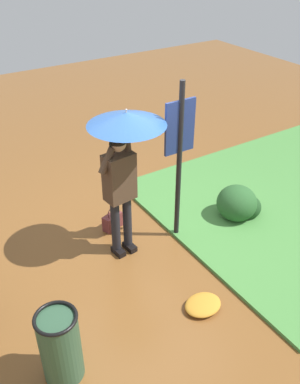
{
  "coord_description": "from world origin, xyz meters",
  "views": [
    {
      "loc": [
        -2.37,
        -3.98,
        3.83
      ],
      "look_at": [
        0.12,
        -0.07,
        0.85
      ],
      "focal_mm": 39.02,
      "sensor_mm": 36.0,
      "label": 1
    }
  ],
  "objects_px": {
    "handbag": "(112,221)",
    "trash_bin": "(60,346)",
    "person_with_umbrella": "(124,148)",
    "info_sign_post": "(179,146)"
  },
  "relations": [
    {
      "from": "info_sign_post",
      "to": "trash_bin",
      "type": "bearing_deg",
      "value": -151.42
    },
    {
      "from": "person_with_umbrella",
      "to": "trash_bin",
      "type": "height_order",
      "value": "person_with_umbrella"
    },
    {
      "from": "handbag",
      "to": "person_with_umbrella",
      "type": "bearing_deg",
      "value": -94.26
    },
    {
      "from": "person_with_umbrella",
      "to": "info_sign_post",
      "type": "xyz_separation_m",
      "value": [
        0.75,
        -0.13,
        -0.11
      ]
    },
    {
      "from": "person_with_umbrella",
      "to": "handbag",
      "type": "distance_m",
      "value": 1.51
    },
    {
      "from": "handbag",
      "to": "trash_bin",
      "type": "height_order",
      "value": "trash_bin"
    },
    {
      "from": "handbag",
      "to": "trash_bin",
      "type": "relative_size",
      "value": 0.44
    },
    {
      "from": "info_sign_post",
      "to": "handbag",
      "type": "height_order",
      "value": "info_sign_post"
    },
    {
      "from": "person_with_umbrella",
      "to": "handbag",
      "type": "height_order",
      "value": "person_with_umbrella"
    },
    {
      "from": "handbag",
      "to": "info_sign_post",
      "type": "bearing_deg",
      "value": -41.5
    }
  ]
}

